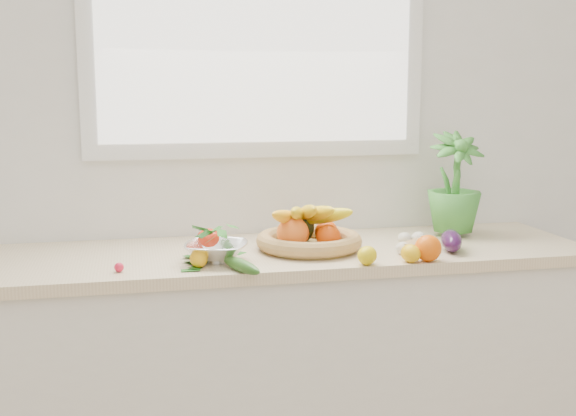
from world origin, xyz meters
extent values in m
cube|color=white|center=(0.00, 2.25, 1.35)|extent=(4.50, 0.02, 2.70)
cube|color=silver|center=(0.00, 1.95, 0.43)|extent=(2.20, 0.58, 0.86)
cube|color=beige|center=(0.00, 1.95, 0.88)|extent=(2.24, 0.62, 0.04)
cube|color=white|center=(0.00, 2.23, 1.75)|extent=(1.30, 0.03, 1.10)
cube|color=white|center=(0.00, 2.21, 1.75)|extent=(1.18, 0.01, 0.98)
sphere|color=#F65D07|center=(0.46, 1.67, 0.94)|extent=(0.11, 0.11, 0.09)
ellipsoid|color=#EFA30D|center=(-0.28, 1.75, 0.93)|extent=(0.07, 0.08, 0.05)
ellipsoid|color=yellow|center=(0.25, 1.67, 0.93)|extent=(0.10, 0.10, 0.06)
ellipsoid|color=#F4B40D|center=(0.40, 1.67, 0.93)|extent=(0.08, 0.09, 0.06)
sphere|color=red|center=(-0.23, 1.92, 0.95)|extent=(0.09, 0.09, 0.09)
cube|color=tan|center=(0.47, 1.80, 0.92)|extent=(0.13, 0.12, 0.04)
ellipsoid|color=white|center=(0.54, 1.93, 0.92)|extent=(0.06, 0.06, 0.04)
ellipsoid|color=beige|center=(0.49, 1.94, 0.92)|extent=(0.06, 0.06, 0.04)
ellipsoid|color=beige|center=(0.42, 1.78, 0.92)|extent=(0.05, 0.05, 0.04)
ellipsoid|color=#2D0E35|center=(0.60, 1.80, 0.94)|extent=(0.13, 0.20, 0.07)
ellipsoid|color=#1A5017|center=(-0.16, 1.67, 0.92)|extent=(0.12, 0.22, 0.04)
sphere|color=red|center=(-0.52, 1.75, 0.91)|extent=(0.03, 0.03, 0.03)
imported|color=green|center=(0.73, 2.05, 1.11)|extent=(0.24, 0.24, 0.38)
cylinder|color=tan|center=(0.12, 1.92, 0.91)|extent=(0.32, 0.32, 0.01)
torus|color=tan|center=(0.12, 1.92, 0.93)|extent=(0.38, 0.38, 0.06)
sphere|color=orange|center=(0.06, 1.89, 0.97)|extent=(0.11, 0.11, 0.11)
sphere|color=#E34507|center=(0.18, 1.87, 0.95)|extent=(0.09, 0.09, 0.09)
sphere|color=#ED4707|center=(0.20, 1.97, 0.95)|extent=(0.08, 0.08, 0.08)
ellipsoid|color=#203015|center=(0.11, 1.99, 0.97)|extent=(0.09, 0.09, 0.11)
ellipsoid|color=#FBAA14|center=(0.05, 1.91, 1.02)|extent=(0.19, 0.22, 0.11)
ellipsoid|color=yellow|center=(0.08, 1.92, 1.03)|extent=(0.12, 0.25, 0.11)
ellipsoid|color=gold|center=(0.11, 1.91, 1.04)|extent=(0.05, 0.25, 0.11)
ellipsoid|color=yellow|center=(0.15, 1.92, 1.03)|extent=(0.11, 0.25, 0.11)
ellipsoid|color=yellow|center=(0.18, 1.91, 1.02)|extent=(0.18, 0.23, 0.11)
cylinder|color=silver|center=(-0.22, 1.81, 0.91)|extent=(0.10, 0.10, 0.02)
imported|color=white|center=(-0.22, 1.81, 0.94)|extent=(0.25, 0.25, 0.05)
ellipsoid|color=#2C681A|center=(-0.22, 1.81, 0.98)|extent=(0.19, 0.19, 0.06)
camera|label=1|loc=(-0.48, -0.48, 1.46)|focal=45.00mm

